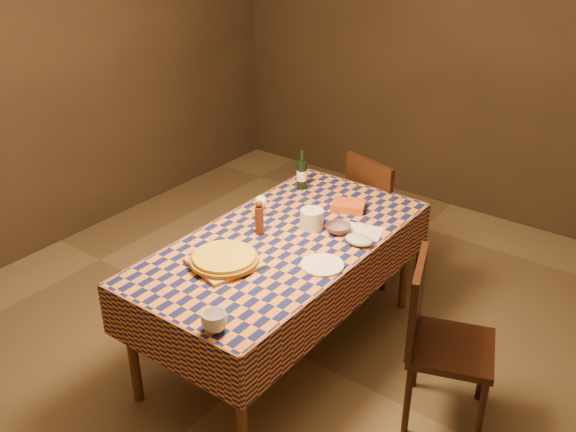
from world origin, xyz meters
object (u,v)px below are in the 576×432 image
(white_plate, at_px, (322,265))
(chair_right, at_px, (436,334))
(dining_table, at_px, (283,251))
(chair_far, at_px, (379,211))
(pizza, at_px, (224,258))
(cutting_board, at_px, (224,263))
(wine_bottle, at_px, (302,174))
(bowl, at_px, (338,228))

(white_plate, distance_m, chair_right, 0.68)
(dining_table, xyz_separation_m, chair_far, (0.03, 1.08, -0.17))
(dining_table, distance_m, pizza, 0.42)
(dining_table, bearing_deg, white_plate, -16.50)
(cutting_board, bearing_deg, chair_right, 22.84)
(white_plate, relative_size, chair_far, 0.25)
(cutting_board, xyz_separation_m, chair_right, (1.03, 0.44, -0.26))
(pizza, bearing_deg, chair_far, 85.65)
(cutting_board, height_order, wine_bottle, wine_bottle)
(cutting_board, distance_m, pizza, 0.03)
(pizza, xyz_separation_m, chair_far, (0.11, 1.47, -0.28))
(bowl, bearing_deg, wine_bottle, 145.01)
(cutting_board, bearing_deg, chair_far, 85.65)
(pizza, relative_size, bowl, 3.28)
(dining_table, relative_size, wine_bottle, 6.95)
(pizza, height_order, wine_bottle, wine_bottle)
(dining_table, bearing_deg, bowl, 52.64)
(wine_bottle, bearing_deg, dining_table, -63.15)
(bowl, height_order, wine_bottle, wine_bottle)
(bowl, bearing_deg, pizza, -113.67)
(cutting_board, height_order, bowl, bowl)
(pizza, bearing_deg, chair_right, 22.84)
(pizza, xyz_separation_m, white_plate, (0.42, 0.29, -0.03))
(dining_table, relative_size, bowl, 12.63)
(white_plate, xyz_separation_m, chair_right, (0.61, 0.14, -0.25))
(cutting_board, xyz_separation_m, bowl, (0.29, 0.66, 0.01))
(pizza, xyz_separation_m, wine_bottle, (-0.23, 1.02, 0.06))
(bowl, relative_size, chair_far, 0.16)
(wine_bottle, height_order, white_plate, wine_bottle)
(dining_table, height_order, wine_bottle, wine_bottle)
(bowl, height_order, chair_right, chair_right)
(bowl, xyz_separation_m, wine_bottle, (-0.52, 0.36, 0.08))
(chair_far, height_order, chair_right, same)
(dining_table, bearing_deg, chair_right, 2.54)
(cutting_board, distance_m, chair_right, 1.15)
(cutting_board, distance_m, bowl, 0.72)
(dining_table, distance_m, chair_right, 0.96)
(dining_table, xyz_separation_m, wine_bottle, (-0.32, 0.62, 0.18))
(pizza, height_order, white_plate, pizza)
(pizza, distance_m, bowl, 0.72)
(bowl, bearing_deg, chair_far, 102.12)
(cutting_board, relative_size, pizza, 0.67)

